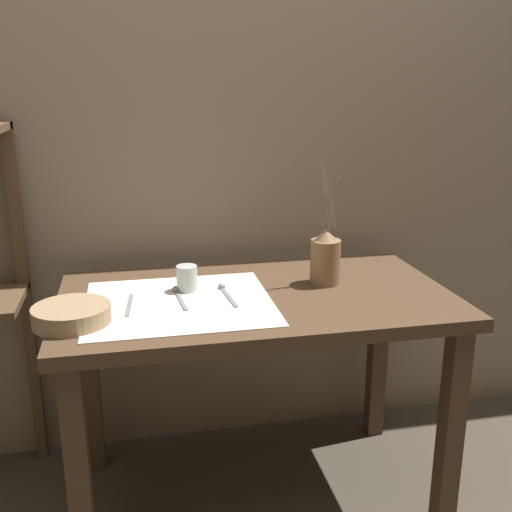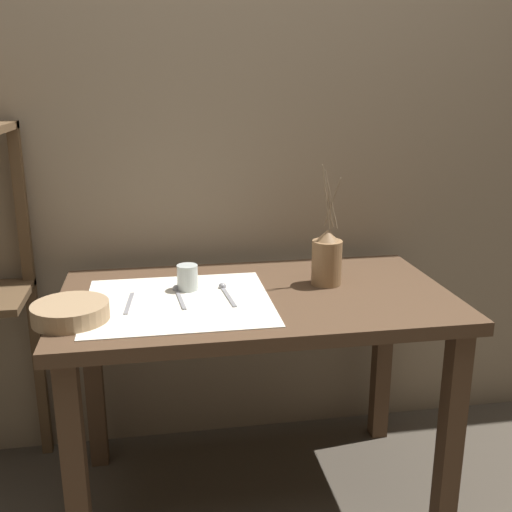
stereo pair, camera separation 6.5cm
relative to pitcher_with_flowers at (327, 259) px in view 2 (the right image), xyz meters
name	(u,v)px [view 2 (the right image)]	position (x,y,z in m)	size (l,w,h in m)	color
ground_plane	(256,494)	(-0.24, -0.05, -0.80)	(12.00, 12.00, 0.00)	#473F35
stone_wall_back	(235,124)	(-0.24, 0.39, 0.40)	(7.00, 0.06, 2.40)	gray
wooden_table	(256,325)	(-0.24, -0.05, -0.19)	(1.19, 0.67, 0.72)	#4C3523
linen_cloth	(179,302)	(-0.47, -0.09, -0.08)	(0.54, 0.48, 0.00)	silver
pitcher_with_flowers	(327,259)	(0.00, 0.00, 0.00)	(0.10, 0.10, 0.38)	olive
wooden_bowl	(71,312)	(-0.77, -0.18, -0.06)	(0.21, 0.21, 0.05)	#9E7F5B
glass_tumbler_near	(187,277)	(-0.44, 0.01, -0.04)	(0.06, 0.06, 0.08)	#B7C1BC
knife_center	(129,303)	(-0.62, -0.08, -0.08)	(0.03, 0.17, 0.00)	gray
spoon_outer	(178,293)	(-0.47, -0.02, -0.08)	(0.03, 0.19, 0.02)	gray
spoon_inner	(225,290)	(-0.33, -0.02, -0.08)	(0.03, 0.19, 0.02)	gray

